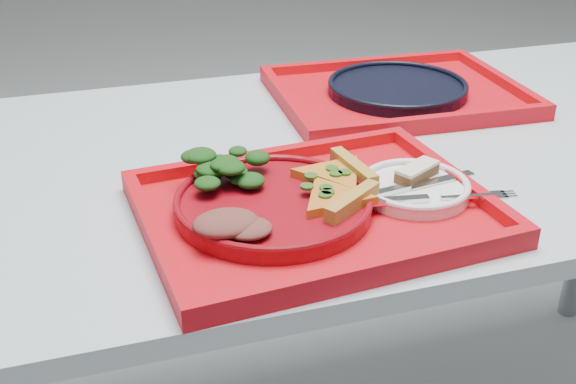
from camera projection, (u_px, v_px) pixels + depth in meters
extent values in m
cube|color=silver|center=(398.00, 147.00, 1.21)|extent=(1.60, 0.80, 0.03)
cube|color=red|center=(315.00, 214.00, 0.96)|extent=(0.47, 0.38, 0.01)
cube|color=red|center=(397.00, 96.00, 1.36)|extent=(0.46, 0.37, 0.01)
cylinder|color=maroon|center=(273.00, 206.00, 0.95)|extent=(0.26, 0.26, 0.02)
cylinder|color=white|center=(414.00, 190.00, 0.99)|extent=(0.15, 0.15, 0.01)
cylinder|color=black|center=(397.00, 89.00, 1.36)|extent=(0.26, 0.26, 0.02)
ellipsoid|color=black|center=(230.00, 166.00, 0.98)|extent=(0.10, 0.09, 0.05)
ellipsoid|color=brown|center=(226.00, 223.00, 0.87)|extent=(0.08, 0.06, 0.02)
cube|color=#4B3019|center=(417.00, 173.00, 1.01)|extent=(0.07, 0.06, 0.01)
cube|color=beige|center=(417.00, 167.00, 1.00)|extent=(0.07, 0.06, 0.00)
cube|color=silver|center=(418.00, 184.00, 0.99)|extent=(0.19, 0.04, 0.01)
cube|color=silver|center=(439.00, 198.00, 0.95)|extent=(0.19, 0.05, 0.01)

